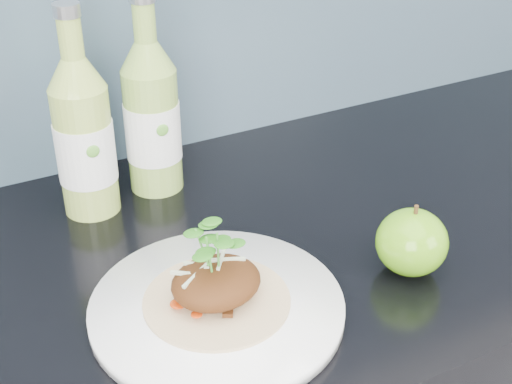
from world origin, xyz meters
TOP-DOWN VIEW (x-y plane):
  - dinner_plate at (-0.00, 1.59)m, footprint 0.33×0.33m
  - pork_taco at (-0.00, 1.59)m, footprint 0.16×0.16m
  - green_apple at (0.23, 1.55)m, footprint 0.09×0.09m
  - cider_bottle_left at (-0.06, 1.86)m, footprint 0.09×0.09m
  - cider_bottle_right at (0.04, 1.88)m, footprint 0.09×0.09m

SIDE VIEW (x-z plane):
  - dinner_plate at x=0.00m, z-range 0.90..0.92m
  - green_apple at x=0.23m, z-range 0.90..0.98m
  - pork_taco at x=0.00m, z-range 0.89..0.99m
  - cider_bottle_left at x=-0.06m, z-range 0.87..1.15m
  - cider_bottle_right at x=0.04m, z-range 0.87..1.15m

